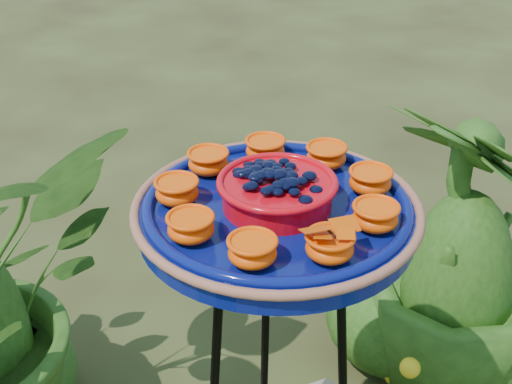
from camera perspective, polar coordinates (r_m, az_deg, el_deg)
The scene contains 3 objects.
tripod_stand at distance 1.36m, azimuth 1.44°, elevation -15.04°, with size 0.36×0.36×0.87m.
feeder_dish at distance 1.12m, azimuth 1.68°, elevation -1.20°, with size 0.50×0.50×0.10m.
shrub_back_right at distance 1.92m, azimuth 16.07°, elevation -5.11°, with size 0.48×0.48×0.85m, color #214512.
Camera 1 is at (-0.14, -0.77, 1.50)m, focal length 50.00 mm.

